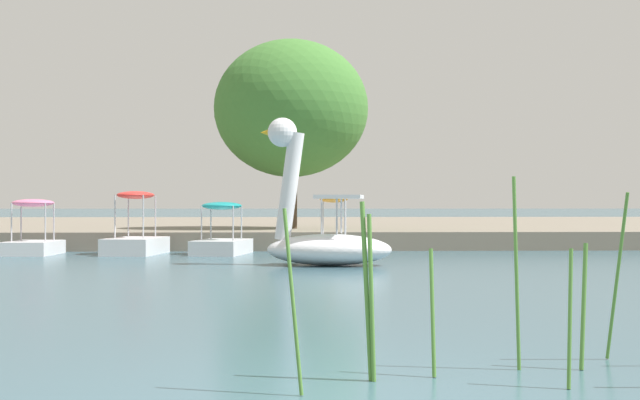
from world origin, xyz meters
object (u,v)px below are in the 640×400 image
at_px(pedal_boat_orange, 334,236).
at_px(pedal_boat_teal, 222,239).
at_px(swan_boat, 321,231).
at_px(tree_broadleaf_behind_dock, 291,109).
at_px(pedal_boat_pink, 33,239).
at_px(pedal_boat_red, 136,237).

bearing_deg(pedal_boat_orange, pedal_boat_teal, 177.43).
xyz_separation_m(swan_boat, tree_broadleaf_behind_dock, (-0.59, 9.34, 3.58)).
bearing_deg(pedal_boat_orange, swan_boat, -96.77).
xyz_separation_m(pedal_boat_orange, tree_broadleaf_behind_dock, (-1.07, 5.25, 3.83)).
relative_size(pedal_boat_pink, tree_broadleaf_behind_dock, 0.30).
xyz_separation_m(swan_boat, pedal_boat_teal, (-2.40, 4.21, -0.32)).
relative_size(pedal_boat_orange, tree_broadleaf_behind_dock, 0.31).
relative_size(pedal_boat_teal, pedal_boat_pink, 1.21).
xyz_separation_m(pedal_boat_orange, pedal_boat_pink, (-7.71, 0.15, -0.06)).
height_order(pedal_boat_orange, tree_broadleaf_behind_dock, tree_broadleaf_behind_dock).
bearing_deg(tree_broadleaf_behind_dock, swan_boat, -86.41).
bearing_deg(tree_broadleaf_behind_dock, pedal_boat_teal, -109.52).
bearing_deg(pedal_boat_orange, tree_broadleaf_behind_dock, 101.53).
bearing_deg(tree_broadleaf_behind_dock, pedal_boat_orange, -78.47).
distance_m(swan_boat, pedal_boat_pink, 8.38).
bearing_deg(pedal_boat_pink, pedal_boat_red, 1.45).
bearing_deg(swan_boat, tree_broadleaf_behind_dock, 93.59).
bearing_deg(pedal_boat_red, pedal_boat_pink, -178.55).
xyz_separation_m(pedal_boat_pink, tree_broadleaf_behind_dock, (6.64, 5.10, 3.89)).
height_order(swan_boat, pedal_boat_teal, swan_boat).
height_order(pedal_boat_teal, pedal_boat_pink, pedal_boat_pink).
relative_size(pedal_boat_orange, pedal_boat_pink, 1.01).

